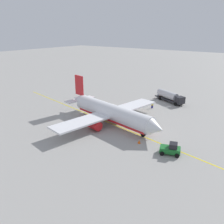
{
  "coord_description": "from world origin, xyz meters",
  "views": [
    {
      "loc": [
        30.58,
        -41.47,
        21.35
      ],
      "look_at": [
        0.0,
        0.0,
        3.0
      ],
      "focal_mm": 37.59,
      "sensor_mm": 36.0,
      "label": 1
    }
  ],
  "objects_px": {
    "refueling_worker": "(152,105)",
    "airplane": "(111,113)",
    "safety_cone_nose": "(139,142)",
    "fuel_tanker": "(170,96)",
    "pushback_tug": "(171,149)"
  },
  "relations": [
    {
      "from": "pushback_tug",
      "to": "safety_cone_nose",
      "type": "height_order",
      "value": "pushback_tug"
    },
    {
      "from": "fuel_tanker",
      "to": "safety_cone_nose",
      "type": "xyz_separation_m",
      "value": [
        6.61,
        -29.89,
        -1.39
      ]
    },
    {
      "from": "airplane",
      "to": "pushback_tug",
      "type": "xyz_separation_m",
      "value": [
        17.37,
        -5.24,
        -1.72
      ]
    },
    {
      "from": "airplane",
      "to": "fuel_tanker",
      "type": "xyz_separation_m",
      "value": [
        4.09,
        24.96,
        -1.0
      ]
    },
    {
      "from": "fuel_tanker",
      "to": "safety_cone_nose",
      "type": "bearing_deg",
      "value": -77.53
    },
    {
      "from": "fuel_tanker",
      "to": "refueling_worker",
      "type": "relative_size",
      "value": 6.44
    },
    {
      "from": "airplane",
      "to": "pushback_tug",
      "type": "height_order",
      "value": "airplane"
    },
    {
      "from": "airplane",
      "to": "safety_cone_nose",
      "type": "xyz_separation_m",
      "value": [
        10.7,
        -4.93,
        -2.39
      ]
    },
    {
      "from": "safety_cone_nose",
      "to": "airplane",
      "type": "bearing_deg",
      "value": 155.24
    },
    {
      "from": "fuel_tanker",
      "to": "pushback_tug",
      "type": "xyz_separation_m",
      "value": [
        13.28,
        -30.2,
        -0.72
      ]
    },
    {
      "from": "fuel_tanker",
      "to": "refueling_worker",
      "type": "bearing_deg",
      "value": -99.21
    },
    {
      "from": "fuel_tanker",
      "to": "airplane",
      "type": "bearing_deg",
      "value": -99.31
    },
    {
      "from": "refueling_worker",
      "to": "safety_cone_nose",
      "type": "xyz_separation_m",
      "value": [
        8.03,
        -21.13,
        -0.48
      ]
    },
    {
      "from": "pushback_tug",
      "to": "airplane",
      "type": "bearing_deg",
      "value": 163.21
    },
    {
      "from": "refueling_worker",
      "to": "airplane",
      "type": "bearing_deg",
      "value": -99.36
    }
  ]
}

